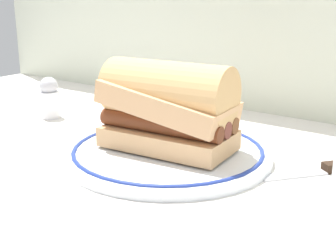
{
  "coord_description": "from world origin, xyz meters",
  "views": [
    {
      "loc": [
        0.32,
        -0.47,
        0.22
      ],
      "look_at": [
        -0.02,
        0.01,
        0.04
      ],
      "focal_mm": 48.9,
      "sensor_mm": 36.0,
      "label": 1
    }
  ],
  "objects_px": {
    "plate": "(168,152)",
    "salt_shaker": "(50,98)",
    "butter_knife": "(322,169)",
    "sausage_sandwich": "(168,106)"
  },
  "relations": [
    {
      "from": "salt_shaker",
      "to": "butter_knife",
      "type": "distance_m",
      "value": 0.49
    },
    {
      "from": "sausage_sandwich",
      "to": "salt_shaker",
      "type": "bearing_deg",
      "value": 166.51
    },
    {
      "from": "salt_shaker",
      "to": "butter_knife",
      "type": "relative_size",
      "value": 0.62
    },
    {
      "from": "plate",
      "to": "salt_shaker",
      "type": "relative_size",
      "value": 3.81
    },
    {
      "from": "plate",
      "to": "salt_shaker",
      "type": "xyz_separation_m",
      "value": [
        -0.29,
        0.04,
        0.03
      ]
    },
    {
      "from": "plate",
      "to": "sausage_sandwich",
      "type": "distance_m",
      "value": 0.07
    },
    {
      "from": "sausage_sandwich",
      "to": "salt_shaker",
      "type": "xyz_separation_m",
      "value": [
        -0.29,
        0.04,
        -0.04
      ]
    },
    {
      "from": "plate",
      "to": "salt_shaker",
      "type": "distance_m",
      "value": 0.3
    },
    {
      "from": "sausage_sandwich",
      "to": "salt_shaker",
      "type": "height_order",
      "value": "sausage_sandwich"
    },
    {
      "from": "plate",
      "to": "sausage_sandwich",
      "type": "relative_size",
      "value": 1.53
    }
  ]
}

